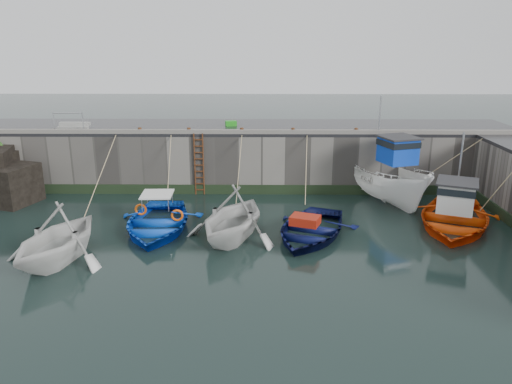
{
  "coord_description": "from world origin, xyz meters",
  "views": [
    {
      "loc": [
        1.19,
        -14.88,
        7.73
      ],
      "look_at": [
        0.96,
        6.43,
        1.2
      ],
      "focal_mm": 35.0,
      "sensor_mm": 36.0,
      "label": 1
    }
  ],
  "objects_px": {
    "boat_far_orange": "(453,217)",
    "bollard_c": "(242,130)",
    "boat_near_blacktrim": "(233,238)",
    "bollard_d": "(293,131)",
    "boat_near_white": "(60,260)",
    "boat_far_white": "(389,181)",
    "ladder": "(199,165)",
    "boat_near_navy": "(310,235)",
    "bollard_a": "(140,130)",
    "boat_near_blue": "(157,229)",
    "bollard_b": "(189,130)",
    "fish_crate": "(231,123)",
    "bollard_e": "(356,131)"
  },
  "relations": [
    {
      "from": "boat_far_orange",
      "to": "bollard_d",
      "type": "bearing_deg",
      "value": 166.52
    },
    {
      "from": "bollard_d",
      "to": "ladder",
      "type": "bearing_deg",
      "value": -176.0
    },
    {
      "from": "boat_far_white",
      "to": "bollard_a",
      "type": "bearing_deg",
      "value": 155.56
    },
    {
      "from": "bollard_c",
      "to": "bollard_d",
      "type": "distance_m",
      "value": 2.6
    },
    {
      "from": "bollard_a",
      "to": "bollard_b",
      "type": "bearing_deg",
      "value": 0.0
    },
    {
      "from": "bollard_c",
      "to": "bollard_e",
      "type": "distance_m",
      "value": 5.8
    },
    {
      "from": "boat_near_blacktrim",
      "to": "boat_near_navy",
      "type": "height_order",
      "value": "boat_near_blacktrim"
    },
    {
      "from": "boat_near_blacktrim",
      "to": "boat_near_navy",
      "type": "bearing_deg",
      "value": 26.11
    },
    {
      "from": "boat_near_white",
      "to": "bollard_b",
      "type": "height_order",
      "value": "bollard_b"
    },
    {
      "from": "bollard_a",
      "to": "bollard_d",
      "type": "xyz_separation_m",
      "value": [
        7.8,
        0.0,
        0.0
      ]
    },
    {
      "from": "ladder",
      "to": "boat_far_orange",
      "type": "distance_m",
      "value": 12.4
    },
    {
      "from": "ladder",
      "to": "bollard_a",
      "type": "height_order",
      "value": "bollard_a"
    },
    {
      "from": "boat_near_blacktrim",
      "to": "boat_near_navy",
      "type": "distance_m",
      "value": 3.18
    },
    {
      "from": "boat_near_white",
      "to": "bollard_c",
      "type": "bearing_deg",
      "value": 65.91
    },
    {
      "from": "boat_far_orange",
      "to": "bollard_c",
      "type": "xyz_separation_m",
      "value": [
        -9.28,
        4.86,
        2.9
      ]
    },
    {
      "from": "ladder",
      "to": "boat_near_white",
      "type": "bearing_deg",
      "value": -117.07
    },
    {
      "from": "boat_near_white",
      "to": "boat_far_white",
      "type": "bearing_deg",
      "value": 40.45
    },
    {
      "from": "boat_near_blacktrim",
      "to": "boat_far_white",
      "type": "distance_m",
      "value": 9.04
    },
    {
      "from": "bollard_b",
      "to": "bollard_c",
      "type": "relative_size",
      "value": 1.0
    },
    {
      "from": "boat_near_white",
      "to": "bollard_c",
      "type": "xyz_separation_m",
      "value": [
        6.38,
        8.52,
        3.3
      ]
    },
    {
      "from": "bollard_a",
      "to": "bollard_c",
      "type": "relative_size",
      "value": 1.0
    },
    {
      "from": "ladder",
      "to": "boat_far_orange",
      "type": "height_order",
      "value": "boat_far_orange"
    },
    {
      "from": "boat_far_orange",
      "to": "bollard_a",
      "type": "relative_size",
      "value": 25.74
    },
    {
      "from": "bollard_c",
      "to": "fish_crate",
      "type": "bearing_deg",
      "value": 107.0
    },
    {
      "from": "boat_near_white",
      "to": "bollard_d",
      "type": "bearing_deg",
      "value": 56.23
    },
    {
      "from": "boat_near_blacktrim",
      "to": "boat_far_orange",
      "type": "bearing_deg",
      "value": 28.7
    },
    {
      "from": "fish_crate",
      "to": "boat_far_white",
      "type": "bearing_deg",
      "value": -37.6
    },
    {
      "from": "boat_near_navy",
      "to": "fish_crate",
      "type": "height_order",
      "value": "fish_crate"
    },
    {
      "from": "boat_far_orange",
      "to": "bollard_c",
      "type": "height_order",
      "value": "boat_far_orange"
    },
    {
      "from": "ladder",
      "to": "boat_near_blacktrim",
      "type": "xyz_separation_m",
      "value": [
        2.05,
        -6.01,
        -1.59
      ]
    },
    {
      "from": "boat_near_white",
      "to": "fish_crate",
      "type": "bearing_deg",
      "value": 74.86
    },
    {
      "from": "boat_near_navy",
      "to": "bollard_a",
      "type": "distance_m",
      "value": 10.68
    },
    {
      "from": "boat_near_white",
      "to": "boat_near_blue",
      "type": "relative_size",
      "value": 0.85
    },
    {
      "from": "bollard_e",
      "to": "boat_near_blue",
      "type": "bearing_deg",
      "value": -149.84
    },
    {
      "from": "ladder",
      "to": "boat_near_blacktrim",
      "type": "height_order",
      "value": "ladder"
    },
    {
      "from": "boat_near_white",
      "to": "bollard_e",
      "type": "distance_m",
      "value": 15.22
    },
    {
      "from": "fish_crate",
      "to": "boat_near_blue",
      "type": "bearing_deg",
      "value": -123.37
    },
    {
      "from": "boat_near_blacktrim",
      "to": "bollard_d",
      "type": "bearing_deg",
      "value": 86.33
    },
    {
      "from": "boat_far_white",
      "to": "fish_crate",
      "type": "bearing_deg",
      "value": 137.53
    },
    {
      "from": "ladder",
      "to": "bollard_e",
      "type": "xyz_separation_m",
      "value": [
        8.0,
        0.34,
        1.71
      ]
    },
    {
      "from": "boat_near_white",
      "to": "boat_near_blacktrim",
      "type": "bearing_deg",
      "value": 32.0
    },
    {
      "from": "boat_far_white",
      "to": "boat_near_blue",
      "type": "bearing_deg",
      "value": -177.77
    },
    {
      "from": "boat_far_white",
      "to": "bollard_d",
      "type": "height_order",
      "value": "boat_far_white"
    },
    {
      "from": "boat_far_orange",
      "to": "bollard_c",
      "type": "distance_m",
      "value": 10.87
    },
    {
      "from": "boat_near_white",
      "to": "boat_near_navy",
      "type": "xyz_separation_m",
      "value": [
        9.39,
        2.52,
        0.0
      ]
    },
    {
      "from": "fish_crate",
      "to": "bollard_b",
      "type": "relative_size",
      "value": 2.15
    },
    {
      "from": "fish_crate",
      "to": "bollard_b",
      "type": "height_order",
      "value": "fish_crate"
    },
    {
      "from": "bollard_a",
      "to": "bollard_b",
      "type": "distance_m",
      "value": 2.5
    },
    {
      "from": "boat_near_blacktrim",
      "to": "boat_near_navy",
      "type": "xyz_separation_m",
      "value": [
        3.16,
        0.35,
        0.0
      ]
    },
    {
      "from": "bollard_c",
      "to": "boat_near_blue",
      "type": "bearing_deg",
      "value": -122.62
    }
  ]
}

